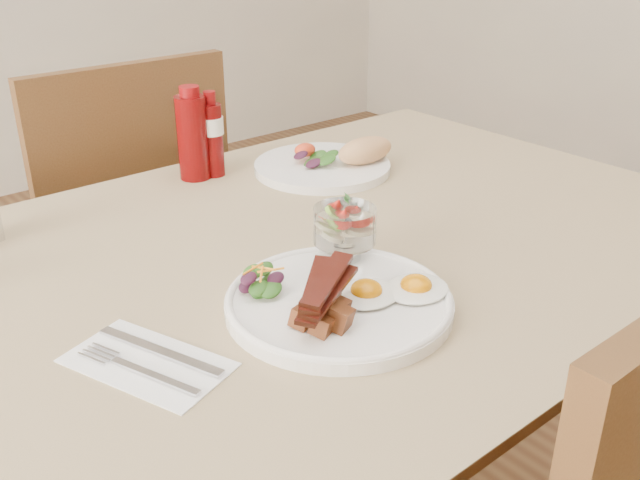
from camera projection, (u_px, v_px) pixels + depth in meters
table at (309, 299)px, 1.08m from camera, size 1.33×0.88×0.75m
chair_far at (123, 238)px, 1.59m from camera, size 0.42×0.42×0.93m
main_plate at (339, 303)px, 0.87m from camera, size 0.28×0.28×0.02m
fried_eggs at (391, 290)px, 0.87m from camera, size 0.15×0.12×0.02m
bacon_potato_pile at (325, 302)px, 0.81m from camera, size 0.12×0.09×0.05m
side_salad at (262, 282)px, 0.88m from camera, size 0.07×0.06×0.03m
fruit_cup at (345, 226)px, 0.95m from camera, size 0.08×0.08×0.09m
second_plate at (332, 162)px, 1.32m from camera, size 0.26×0.25×0.06m
ketchup_bottle at (193, 136)px, 1.26m from camera, size 0.07×0.07×0.17m
hot_sauce_bottle at (212, 135)px, 1.28m from camera, size 0.06×0.06×0.15m
napkin_cutlery at (149, 361)px, 0.77m from camera, size 0.15×0.20×0.01m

